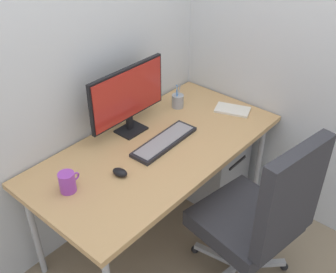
{
  "coord_description": "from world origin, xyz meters",
  "views": [
    {
      "loc": [
        -1.42,
        -1.31,
        2.09
      ],
      "look_at": [
        0.0,
        -0.08,
        0.81
      ],
      "focal_mm": 43.53,
      "sensor_mm": 36.0,
      "label": 1
    }
  ],
  "objects": [
    {
      "name": "mouse",
      "position": [
        -0.33,
        -0.03,
        0.73
      ],
      "size": [
        0.07,
        0.1,
        0.04
      ],
      "primitive_type": "ellipsoid",
      "rotation": [
        0.0,
        0.0,
        0.17
      ],
      "color": "black",
      "rests_on": "desk"
    },
    {
      "name": "notebook",
      "position": [
        0.63,
        -0.11,
        0.72
      ],
      "size": [
        0.2,
        0.26,
        0.01
      ],
      "primitive_type": "cube",
      "rotation": [
        0.0,
        0.0,
        0.36
      ],
      "color": "silver",
      "rests_on": "desk"
    },
    {
      "name": "desk",
      "position": [
        0.0,
        0.0,
        0.66
      ],
      "size": [
        1.55,
        0.77,
        0.71
      ],
      "color": "tan",
      "rests_on": "ground_plane"
    },
    {
      "name": "office_chair",
      "position": [
        0.05,
        -0.68,
        0.55
      ],
      "size": [
        0.6,
        0.62,
        1.06
      ],
      "color": "black",
      "rests_on": "ground_plane"
    },
    {
      "name": "ground_plane",
      "position": [
        0.0,
        0.0,
        0.0
      ],
      "size": [
        8.0,
        8.0,
        0.0
      ],
      "primitive_type": "plane",
      "color": "gray"
    },
    {
      "name": "filing_cabinet",
      "position": [
        0.55,
        0.01,
        0.27
      ],
      "size": [
        0.38,
        0.49,
        0.54
      ],
      "color": "#9EA0A5",
      "rests_on": "ground_plane"
    },
    {
      "name": "wall_side_right",
      "position": [
        0.81,
        -0.22,
        1.4
      ],
      "size": [
        0.04,
        2.3,
        2.8
      ],
      "primitive_type": "cube",
      "color": "silver",
      "rests_on": "ground_plane"
    },
    {
      "name": "keyboard",
      "position": [
        0.05,
        -0.01,
        0.72
      ],
      "size": [
        0.47,
        0.15,
        0.03
      ],
      "color": "black",
      "rests_on": "desk"
    },
    {
      "name": "pen_holder",
      "position": [
        0.43,
        0.2,
        0.75
      ],
      "size": [
        0.08,
        0.08,
        0.17
      ],
      "color": "#9EA0A5",
      "rests_on": "desk"
    },
    {
      "name": "coffee_mug",
      "position": [
        -0.58,
        0.08,
        0.76
      ],
      "size": [
        0.12,
        0.08,
        0.11
      ],
      "color": "purple",
      "rests_on": "desk"
    },
    {
      "name": "monitor",
      "position": [
        0.02,
        0.24,
        0.95
      ],
      "size": [
        0.56,
        0.14,
        0.42
      ],
      "color": "black",
      "rests_on": "desk"
    },
    {
      "name": "wall_back",
      "position": [
        0.0,
        0.42,
        1.4
      ],
      "size": [
        3.08,
        0.04,
        2.8
      ],
      "primitive_type": "cube",
      "color": "silver",
      "rests_on": "ground_plane"
    }
  ]
}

